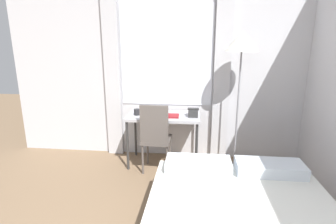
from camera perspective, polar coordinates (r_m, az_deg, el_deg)
wall_back_with_window at (r=4.08m, az=0.24°, el=8.67°), size 5.05×0.13×2.70m
desk at (r=3.85m, az=-0.96°, el=-1.63°), size 1.06×0.59×0.77m
desk_chair at (r=3.64m, az=-2.73°, el=-5.01°), size 0.41×0.41×1.00m
standing_lamp at (r=3.67m, az=15.77°, el=13.39°), size 0.44×0.44×1.95m
telephone at (r=3.76m, az=5.50°, el=-0.14°), size 0.16×0.17×0.12m
book at (r=3.73m, az=0.48°, el=-0.81°), size 0.25×0.20×0.02m
mug at (r=3.84m, az=-6.79°, el=-0.01°), size 0.09×0.09×0.09m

